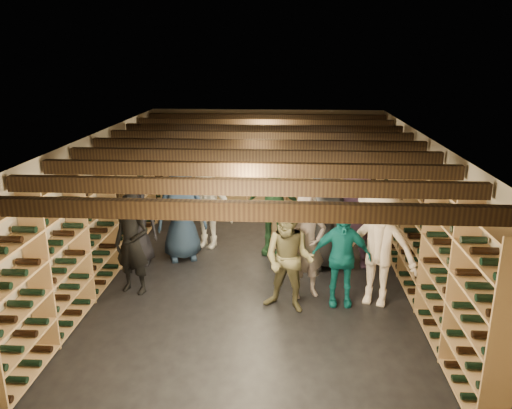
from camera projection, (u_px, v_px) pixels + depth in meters
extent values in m
plane|color=black|center=(257.00, 273.00, 8.75)|extent=(8.00, 8.00, 0.00)
cube|color=tan|center=(267.00, 159.00, 12.22)|extent=(5.50, 0.02, 2.40)
cube|color=tan|center=(231.00, 337.00, 4.58)|extent=(5.50, 0.02, 2.40)
cube|color=tan|center=(97.00, 205.00, 8.56)|extent=(0.02, 8.00, 2.40)
cube|color=tan|center=(423.00, 211.00, 8.23)|extent=(0.02, 8.00, 2.40)
cube|color=beige|center=(257.00, 137.00, 8.05)|extent=(5.50, 8.00, 0.01)
cube|color=black|center=(235.00, 211.00, 4.75)|extent=(5.40, 0.12, 0.18)
cube|color=black|center=(243.00, 187.00, 5.58)|extent=(5.40, 0.12, 0.18)
cube|color=black|center=(249.00, 169.00, 6.42)|extent=(5.40, 0.12, 0.18)
cube|color=black|center=(253.00, 156.00, 7.25)|extent=(5.40, 0.12, 0.18)
cube|color=black|center=(257.00, 145.00, 8.09)|extent=(5.40, 0.12, 0.18)
cube|color=black|center=(260.00, 137.00, 8.92)|extent=(5.40, 0.12, 0.18)
cube|color=black|center=(262.00, 129.00, 9.76)|extent=(5.40, 0.12, 0.18)
cube|color=black|center=(264.00, 123.00, 10.59)|extent=(5.40, 0.12, 0.18)
cube|color=black|center=(266.00, 118.00, 11.43)|extent=(5.40, 0.12, 0.18)
cube|color=tan|center=(108.00, 212.00, 8.59)|extent=(0.32, 7.50, 2.15)
cube|color=tan|center=(411.00, 218.00, 8.28)|extent=(0.32, 7.50, 2.15)
cube|color=tan|center=(266.00, 166.00, 12.09)|extent=(4.70, 0.30, 2.15)
cube|color=#AA805A|center=(279.00, 242.00, 9.94)|extent=(0.50, 0.34, 0.17)
cube|color=#AA805A|center=(279.00, 234.00, 9.89)|extent=(0.50, 0.34, 0.17)
cube|color=#AA805A|center=(279.00, 226.00, 9.84)|extent=(0.50, 0.34, 0.17)
cube|color=#AA805A|center=(279.00, 218.00, 9.79)|extent=(0.50, 0.34, 0.17)
cube|color=#AA805A|center=(305.00, 242.00, 9.91)|extent=(0.56, 0.43, 0.17)
cube|color=#AA805A|center=(305.00, 234.00, 9.86)|extent=(0.56, 0.43, 0.17)
cube|color=#AA805A|center=(305.00, 226.00, 9.81)|extent=(0.56, 0.43, 0.17)
cube|color=#AA805A|center=(302.00, 218.00, 11.36)|extent=(0.58, 0.48, 0.17)
imported|color=black|center=(137.00, 225.00, 8.94)|extent=(0.78, 0.56, 1.49)
imported|color=black|center=(132.00, 244.00, 7.84)|extent=(0.68, 0.54, 1.63)
imported|color=brown|center=(289.00, 260.00, 7.28)|extent=(0.94, 0.83, 1.61)
imported|color=beige|center=(378.00, 247.00, 7.42)|extent=(1.36, 1.07, 1.85)
imported|color=#106F71|center=(341.00, 257.00, 7.47)|extent=(0.90, 0.38, 1.52)
imported|color=#20324C|center=(181.00, 211.00, 9.12)|extent=(1.04, 0.83, 1.85)
imported|color=gray|center=(307.00, 246.00, 7.70)|extent=(0.72, 0.60, 1.68)
imported|color=#43181A|center=(325.00, 215.00, 9.33)|extent=(0.78, 0.62, 1.58)
imported|color=#B5B1A6|center=(206.00, 202.00, 9.64)|extent=(1.37, 1.07, 1.87)
imported|color=#244E2D|center=(273.00, 208.00, 9.36)|extent=(1.13, 0.65, 1.81)
imported|color=#875F8F|center=(354.00, 215.00, 8.88)|extent=(1.80, 1.10, 1.85)
imported|color=#2D2E32|center=(325.00, 216.00, 8.75)|extent=(1.08, 0.90, 1.90)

